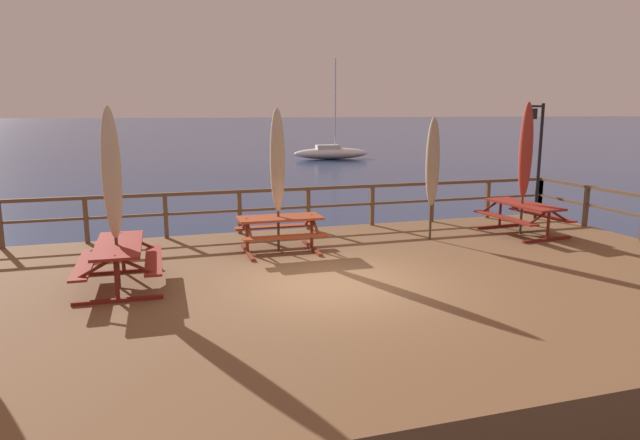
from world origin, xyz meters
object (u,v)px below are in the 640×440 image
Objects in this scene: picnic_table_mid_right at (280,226)px; patio_umbrella_tall_front at (433,163)px; picnic_table_front_left at (119,255)px; patio_umbrella_short_front at (277,161)px; patio_umbrella_short_mid at (112,174)px; patio_umbrella_short_back at (526,151)px; lamp_post_hooked at (537,144)px; picnic_table_back_left at (523,211)px; sailboat_distant at (331,153)px.

picnic_table_mid_right is 3.87m from patio_umbrella_tall_front.
patio_umbrella_short_front is at bearing 27.52° from picnic_table_front_left.
patio_umbrella_short_mid is 0.96× the size of patio_umbrella_short_back.
patio_umbrella_short_back is 1.01× the size of lamp_post_hooked.
patio_umbrella_tall_front is at bearing 14.24° from patio_umbrella_short_mid.
patio_umbrella_short_front reaches higher than picnic_table_front_left.
picnic_table_mid_right is at bearing -68.93° from patio_umbrella_short_front.
patio_umbrella_short_back is (6.11, -0.09, 0.09)m from patio_umbrella_short_front.
patio_umbrella_short_front is (3.23, 1.73, -0.01)m from patio_umbrella_short_mid.
picnic_table_front_left is at bearing -164.02° from lamp_post_hooked.
picnic_table_front_left is 0.98× the size of picnic_table_back_left.
patio_umbrella_short_back is at bearing 9.61° from picnic_table_front_left.
patio_umbrella_tall_front is 0.90× the size of lamp_post_hooked.
patio_umbrella_short_back is 2.12m from lamp_post_hooked.
picnic_table_front_left is at bearing -166.21° from patio_umbrella_tall_front.
patio_umbrella_short_mid is 36.07m from sailboat_distant.
picnic_table_front_left and picnic_table_mid_right have the same top height.
patio_umbrella_tall_front is at bearing 177.81° from picnic_table_back_left.
patio_umbrella_short_back is at bearing -2.60° from patio_umbrella_tall_front.
lamp_post_hooked is (1.42, 1.50, 1.55)m from picnic_table_back_left.
sailboat_distant is (5.36, 31.18, -0.84)m from picnic_table_back_left.
patio_umbrella_tall_front is at bearing -160.28° from lamp_post_hooked.
sailboat_distant is at bearing 75.81° from patio_umbrella_tall_front.
picnic_table_mid_right is 0.23× the size of sailboat_distant.
picnic_table_front_left is 7.19m from patio_umbrella_tall_front.
picnic_table_mid_right is 1.40m from patio_umbrella_short_front.
patio_umbrella_short_front is 1.07× the size of patio_umbrella_tall_front.
patio_umbrella_short_back is (-0.06, -0.02, 1.48)m from picnic_table_back_left.
picnic_table_back_left is at bearing -0.22° from picnic_table_mid_right.
lamp_post_hooked reaches higher than picnic_table_mid_right.
patio_umbrella_short_mid is (-9.40, -1.66, 1.40)m from picnic_table_back_left.
picnic_table_mid_right is at bearing 27.35° from patio_umbrella_short_mid.
lamp_post_hooked is 0.41× the size of sailboat_distant.
picnic_table_mid_right is 7.88m from lamp_post_hooked.
lamp_post_hooked is (7.60, 1.43, 0.16)m from patio_umbrella_short_front.
patio_umbrella_short_mid is 7.13m from patio_umbrella_tall_front.
patio_umbrella_short_mid reaches higher than picnic_table_front_left.
lamp_post_hooked is 30.04m from sailboat_distant.
picnic_table_mid_right is 0.83× the size of picnic_table_back_left.
patio_umbrella_short_mid is at bearing -163.74° from lamp_post_hooked.
sailboat_distant is at bearing 80.14° from patio_umbrella_short_back.
picnic_table_mid_right is 0.63× the size of patio_umbrella_tall_front.
patio_umbrella_short_back is at bearing -0.36° from picnic_table_mid_right.
picnic_table_mid_right is at bearing -168.97° from lamp_post_hooked.
picnic_table_mid_right is 6.27m from patio_umbrella_short_back.
lamp_post_hooked is at bearing 45.60° from patio_umbrella_short_back.
picnic_table_back_left is 0.70× the size of patio_umbrella_short_mid.
patio_umbrella_short_front is 0.95× the size of patio_umbrella_short_back.
patio_umbrella_short_mid is 1.01× the size of patio_umbrella_short_front.
picnic_table_back_left is at bearing 9.64° from picnic_table_front_left.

